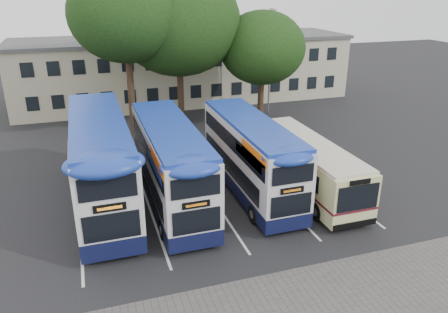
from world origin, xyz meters
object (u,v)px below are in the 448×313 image
tree_mid (178,22)px  bus_dd_right (251,153)px  bus_dd_mid (171,161)px  tree_right (262,48)px  lamp_post (270,56)px  bus_dd_left (101,159)px  tree_left (125,14)px  bus_single (306,162)px

tree_mid → bus_dd_right: (0.89, -13.32, -5.92)m
bus_dd_mid → tree_right: bearing=49.6°
lamp_post → bus_dd_left: (-15.40, -13.67, -2.45)m
tree_left → tree_mid: size_ratio=1.00×
tree_right → bus_dd_right: bearing=-115.0°
tree_mid → tree_right: tree_mid is taller
lamp_post → tree_right: 3.68m
tree_left → tree_right: tree_left is taller
bus_dd_left → bus_single: bearing=-8.4°
lamp_post → tree_mid: bearing=-171.4°
bus_dd_mid → bus_dd_right: bearing=-0.6°
bus_dd_left → tree_right: bearing=38.9°
tree_left → tree_right: bearing=-0.1°
bus_dd_left → bus_dd_mid: (3.44, -0.88, -0.23)m
bus_dd_right → tree_left: bearing=113.1°
lamp_post → tree_left: (-12.49, -2.85, 3.91)m
tree_mid → bus_dd_mid: bearing=-105.1°
tree_mid → tree_right: bearing=-14.0°
bus_single → bus_dd_right: bearing=167.3°
lamp_post → bus_dd_left: 20.74m
tree_right → bus_dd_mid: size_ratio=0.87×
lamp_post → bus_dd_left: size_ratio=0.79×
bus_dd_right → bus_dd_left: bearing=173.3°
lamp_post → tree_right: (-2.00, -2.86, 1.16)m
bus_dd_mid → bus_single: bus_dd_mid is taller
tree_mid → bus_dd_right: tree_mid is taller
bus_single → bus_dd_left: bearing=171.6°
bus_dd_right → bus_single: size_ratio=1.03×
lamp_post → bus_dd_mid: (-11.96, -14.55, -2.68)m
tree_left → bus_dd_right: tree_left is taller
tree_mid → bus_dd_right: bearing=-86.2°
tree_mid → tree_left: bearing=-159.1°
bus_dd_left → bus_dd_right: bus_dd_left is taller
bus_dd_right → bus_dd_mid: bearing=179.4°
lamp_post → bus_dd_mid: size_ratio=0.86×
tree_left → bus_dd_mid: tree_left is taller
tree_left → lamp_post: bearing=12.8°
tree_right → bus_dd_left: tree_right is taller
bus_dd_mid → bus_dd_left: bearing=165.7°
tree_left → tree_right: 10.84m
tree_mid → bus_single: 15.99m
bus_dd_left → bus_single: (11.01, -1.63, -0.97)m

